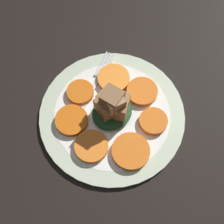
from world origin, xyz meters
TOP-DOWN VIEW (x-y plane):
  - table_slab at (0.00, 0.00)cm, footprint 120.00×120.00cm
  - plate at (0.00, 0.00)cm, footprint 30.58×30.58cm
  - carrot_slice_0 at (7.89, 2.63)cm, footprint 6.76×6.76cm
  - carrot_slice_1 at (2.82, 8.61)cm, footprint 7.58×7.58cm
  - carrot_slice_2 at (-4.99, 7.10)cm, footprint 5.88×5.88cm
  - carrot_slice_3 at (-8.08, 0.65)cm, footprint 6.68×6.68cm
  - carrot_slice_4 at (-5.71, -5.80)cm, footprint 7.02×7.02cm
  - carrot_slice_5 at (1.80, -8.12)cm, footprint 5.78×5.78cm
  - carrot_slice_6 at (7.30, -4.31)cm, footprint 6.77×6.77cm
  - center_pile at (-0.15, -0.14)cm, footprint 8.63×7.76cm
  - fork at (-1.23, -7.38)cm, footprint 18.92×9.65cm

SIDE VIEW (x-z plane):
  - table_slab at x=0.00cm, z-range 0.00..2.00cm
  - plate at x=0.00cm, z-range 1.99..3.04cm
  - fork at x=-1.23cm, z-range 3.10..3.50cm
  - carrot_slice_0 at x=7.89cm, z-range 3.10..4.32cm
  - carrot_slice_1 at x=2.82cm, z-range 3.10..4.32cm
  - carrot_slice_2 at x=-4.99cm, z-range 3.10..4.32cm
  - carrot_slice_3 at x=-8.08cm, z-range 3.10..4.32cm
  - carrot_slice_4 at x=-5.71cm, z-range 3.10..4.32cm
  - carrot_slice_5 at x=1.80cm, z-range 3.10..4.32cm
  - carrot_slice_6 at x=7.30cm, z-range 3.10..4.32cm
  - center_pile at x=-0.15cm, z-range 2.24..11.30cm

